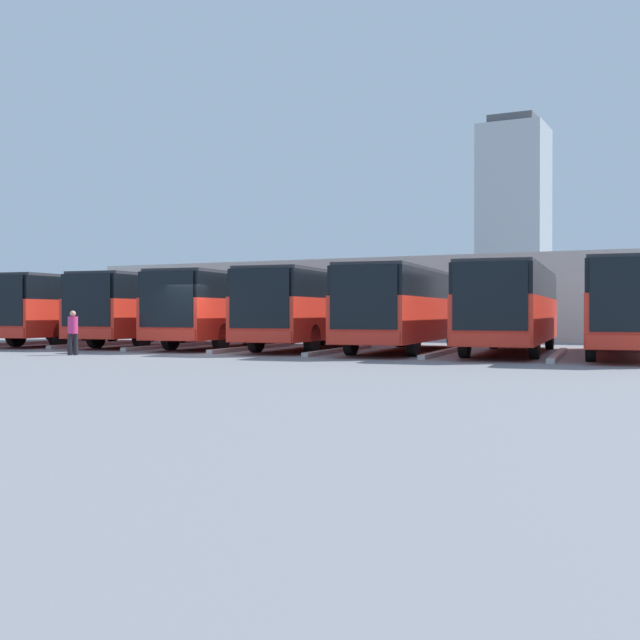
# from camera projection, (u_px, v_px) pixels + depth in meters

# --- Properties ---
(ground_plane) EXTENTS (600.00, 600.00, 0.00)m
(ground_plane) POSITION_uv_depth(u_px,v_px,m) (191.00, 354.00, 28.36)
(ground_plane) COLOR gray
(bus_0) EXTENTS (3.89, 11.88, 3.12)m
(bus_0) POSITION_uv_depth(u_px,v_px,m) (627.00, 305.00, 27.27)
(bus_0) COLOR red
(bus_0) RESTS_ON ground_plane
(curb_divider_0) EXTENTS (1.15, 7.57, 0.15)m
(curb_divider_0) POSITION_uv_depth(u_px,v_px,m) (558.00, 355.00, 26.63)
(curb_divider_0) COLOR #B2B2AD
(curb_divider_0) RESTS_ON ground_plane
(bus_1) EXTENTS (3.89, 11.88, 3.12)m
(bus_1) POSITION_uv_depth(u_px,v_px,m) (511.00, 305.00, 29.21)
(bus_1) COLOR red
(bus_1) RESTS_ON ground_plane
(curb_divider_1) EXTENTS (1.15, 7.57, 0.15)m
(curb_divider_1) POSITION_uv_depth(u_px,v_px,m) (444.00, 352.00, 28.58)
(curb_divider_1) COLOR #B2B2AD
(curb_divider_1) RESTS_ON ground_plane
(bus_2) EXTENTS (3.89, 11.88, 3.12)m
(bus_2) POSITION_uv_depth(u_px,v_px,m) (406.00, 306.00, 30.78)
(bus_2) COLOR red
(bus_2) RESTS_ON ground_plane
(curb_divider_2) EXTENTS (1.15, 7.57, 0.15)m
(curb_divider_2) POSITION_uv_depth(u_px,v_px,m) (340.00, 350.00, 30.14)
(curb_divider_2) COLOR #B2B2AD
(curb_divider_2) RESTS_ON ground_plane
(bus_3) EXTENTS (3.89, 11.88, 3.12)m
(bus_3) POSITION_uv_depth(u_px,v_px,m) (317.00, 306.00, 32.78)
(bus_3) COLOR red
(bus_3) RESTS_ON ground_plane
(curb_divider_3) EXTENTS (1.15, 7.57, 0.15)m
(curb_divider_3) POSITION_uv_depth(u_px,v_px,m) (253.00, 348.00, 32.14)
(curb_divider_3) COLOR #B2B2AD
(curb_divider_3) RESTS_ON ground_plane
(bus_4) EXTENTS (3.89, 11.88, 3.12)m
(bus_4) POSITION_uv_depth(u_px,v_px,m) (235.00, 306.00, 34.63)
(bus_4) COLOR red
(bus_4) RESTS_ON ground_plane
(curb_divider_4) EXTENTS (1.15, 7.57, 0.15)m
(curb_divider_4) POSITION_uv_depth(u_px,v_px,m) (174.00, 346.00, 33.99)
(curb_divider_4) COLOR #B2B2AD
(curb_divider_4) RESTS_ON ground_plane
(bus_5) EXTENTS (3.89, 11.88, 3.12)m
(bus_5) POSITION_uv_depth(u_px,v_px,m) (164.00, 307.00, 36.55)
(bus_5) COLOR red
(bus_5) RESTS_ON ground_plane
(curb_divider_5) EXTENTS (1.15, 7.57, 0.15)m
(curb_divider_5) POSITION_uv_depth(u_px,v_px,m) (104.00, 344.00, 35.92)
(curb_divider_5) COLOR #B2B2AD
(curb_divider_5) RESTS_ON ground_plane
(bus_6) EXTENTS (3.89, 11.88, 3.12)m
(bus_6) POSITION_uv_depth(u_px,v_px,m) (88.00, 307.00, 37.80)
(bus_6) COLOR red
(bus_6) RESTS_ON ground_plane
(curb_divider_6) EXTENTS (1.15, 7.57, 0.15)m
(curb_divider_6) POSITION_uv_depth(u_px,v_px,m) (29.00, 343.00, 37.16)
(curb_divider_6) COLOR #B2B2AD
(curb_divider_6) RESTS_ON ground_plane
(bus_7) EXTENTS (3.89, 11.88, 3.12)m
(bus_7) POSITION_uv_depth(u_px,v_px,m) (22.00, 307.00, 39.37)
(bus_7) COLOR red
(bus_7) RESTS_ON ground_plane
(pedestrian) EXTENTS (0.49, 0.49, 1.55)m
(pedestrian) POSITION_uv_depth(u_px,v_px,m) (73.00, 331.00, 27.90)
(pedestrian) COLOR black
(pedestrian) RESTS_ON ground_plane
(station_building) EXTENTS (38.65, 12.03, 4.55)m
(station_building) POSITION_uv_depth(u_px,v_px,m) (409.00, 299.00, 48.16)
(station_building) COLOR beige
(station_building) RESTS_ON ground_plane
(office_tower) EXTENTS (16.16, 16.16, 51.25)m
(office_tower) POSITION_uv_depth(u_px,v_px,m) (514.00, 221.00, 204.01)
(office_tower) COLOR #ADB2B7
(office_tower) RESTS_ON ground_plane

